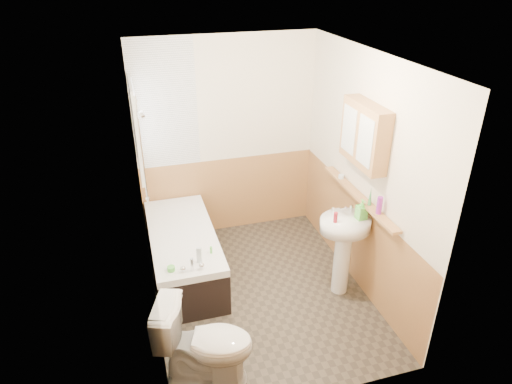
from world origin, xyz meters
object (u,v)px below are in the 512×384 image
at_px(bathtub, 184,252).
at_px(pine_shelf, 359,196).
at_px(toilet, 206,344).
at_px(medicine_cabinet, 365,135).
at_px(sink, 344,240).

relative_size(bathtub, pine_shelf, 1.10).
relative_size(toilet, medicine_cabinet, 1.19).
height_order(sink, pine_shelf, pine_shelf).
bearing_deg(medicine_cabinet, pine_shelf, 39.27).
xyz_separation_m(bathtub, toilet, (-0.03, -1.51, 0.10)).
height_order(bathtub, medicine_cabinet, medicine_cabinet).
xyz_separation_m(bathtub, pine_shelf, (1.77, -0.61, 0.76)).
bearing_deg(sink, bathtub, 156.13).
distance_m(bathtub, sink, 1.78).
xyz_separation_m(toilet, pine_shelf, (1.80, 0.90, 0.66)).
bearing_deg(bathtub, medicine_cabinet, -20.09).
distance_m(sink, medicine_cabinet, 1.11).
bearing_deg(medicine_cabinet, bathtub, 159.91).
bearing_deg(pine_shelf, medicine_cabinet, -140.73).
height_order(bathtub, sink, sink).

